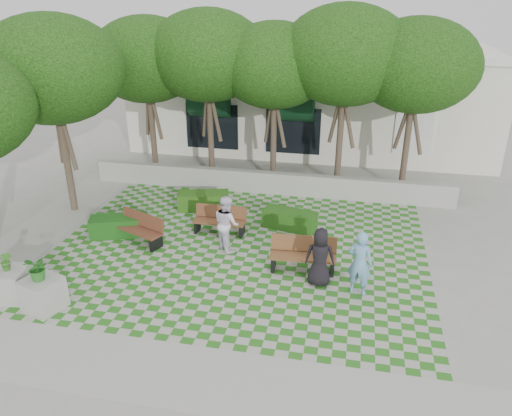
% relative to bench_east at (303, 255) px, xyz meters
% --- Properties ---
extents(ground, '(90.00, 90.00, 0.00)m').
position_rel_bench_east_xyz_m(ground, '(-2.19, -0.35, -0.50)').
color(ground, gray).
rests_on(ground, ground).
extents(lawn, '(12.00, 12.00, 0.00)m').
position_rel_bench_east_xyz_m(lawn, '(-2.19, 0.65, -0.50)').
color(lawn, '#2B721E').
rests_on(lawn, ground).
extents(sidewalk_south, '(16.00, 2.00, 0.01)m').
position_rel_bench_east_xyz_m(sidewalk_south, '(-2.19, -5.05, -0.50)').
color(sidewalk_south, '#9E9B93').
rests_on(sidewalk_south, ground).
extents(sidewalk_west, '(2.00, 12.00, 0.01)m').
position_rel_bench_east_xyz_m(sidewalk_west, '(-9.39, 0.65, -0.50)').
color(sidewalk_west, '#9E9B93').
rests_on(sidewalk_west, ground).
extents(retaining_wall, '(15.00, 0.36, 0.90)m').
position_rel_bench_east_xyz_m(retaining_wall, '(-2.19, 5.85, -0.05)').
color(retaining_wall, '#9E9B93').
rests_on(retaining_wall, ground).
extents(bench_east, '(2.03, 0.79, 1.05)m').
position_rel_bench_east_xyz_m(bench_east, '(0.00, 0.00, 0.00)').
color(bench_east, brown).
rests_on(bench_east, ground).
extents(bench_mid, '(1.82, 0.61, 0.95)m').
position_rel_bench_east_xyz_m(bench_mid, '(-3.13, 1.90, -0.05)').
color(bench_mid, brown).
rests_on(bench_mid, ground).
extents(bench_west, '(1.97, 1.30, 0.99)m').
position_rel_bench_east_xyz_m(bench_west, '(-5.60, 0.69, -0.03)').
color(bench_west, '#552D1D').
rests_on(bench_west, ground).
extents(hedge_midright, '(1.99, 1.13, 0.65)m').
position_rel_bench_east_xyz_m(hedge_midright, '(-0.80, 2.75, -0.18)').
color(hedge_midright, '#1D4913').
rests_on(hedge_midright, ground).
extents(hedge_midleft, '(2.07, 1.24, 0.68)m').
position_rel_bench_east_xyz_m(hedge_midleft, '(-4.29, 3.71, -0.17)').
color(hedge_midleft, '#245015').
rests_on(hedge_midleft, ground).
extents(hedge_west, '(2.08, 1.39, 0.68)m').
position_rel_bench_east_xyz_m(hedge_west, '(-6.51, 1.01, -0.17)').
color(hedge_west, '#154713').
rests_on(hedge_west, ground).
extents(planter_front, '(1.14, 1.14, 1.60)m').
position_rel_bench_east_xyz_m(planter_front, '(-6.54, -3.40, 0.15)').
color(planter_front, '#9E9B93').
rests_on(planter_front, ground).
extents(planter_back, '(0.98, 0.98, 1.47)m').
position_rel_bench_east_xyz_m(planter_back, '(-7.67, -3.13, -0.01)').
color(planter_back, '#9E9B93').
rests_on(planter_back, ground).
extents(person_blue, '(0.80, 0.64, 1.93)m').
position_rel_bench_east_xyz_m(person_blue, '(1.66, -0.94, 0.46)').
color(person_blue, '#6FA3CA').
rests_on(person_blue, ground).
extents(person_dark, '(0.88, 0.58, 1.77)m').
position_rel_bench_east_xyz_m(person_dark, '(0.55, -0.70, 0.38)').
color(person_dark, black).
rests_on(person_dark, ground).
extents(person_white, '(1.14, 1.15, 1.87)m').
position_rel_bench_east_xyz_m(person_white, '(-2.59, 0.80, 0.43)').
color(person_white, white).
rests_on(person_white, ground).
extents(tree_row, '(17.70, 13.40, 7.41)m').
position_rel_bench_east_xyz_m(tree_row, '(-4.05, 5.60, 4.67)').
color(tree_row, '#47382B').
rests_on(tree_row, ground).
extents(building, '(18.00, 8.92, 5.15)m').
position_rel_bench_east_xyz_m(building, '(-1.26, 13.73, 2.01)').
color(building, silver).
rests_on(building, ground).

